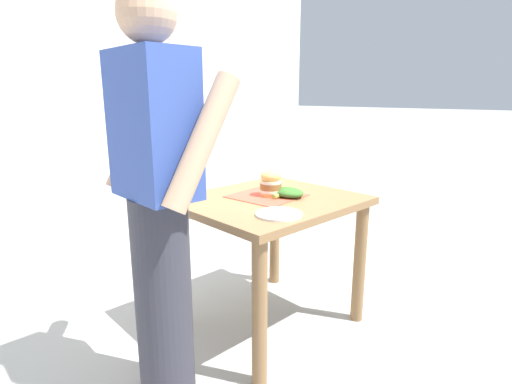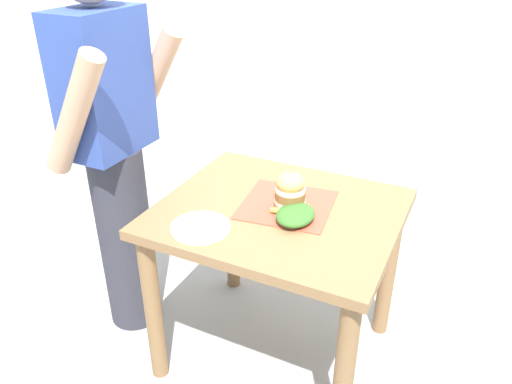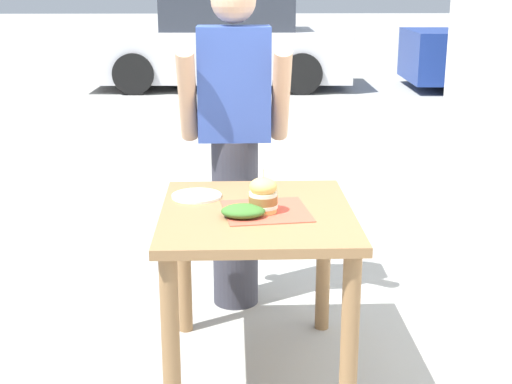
{
  "view_description": "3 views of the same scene",
  "coord_description": "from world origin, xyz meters",
  "px_view_note": "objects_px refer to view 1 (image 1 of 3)",
  "views": [
    {
      "loc": [
        -1.48,
        1.5,
        1.29
      ],
      "look_at": [
        0.0,
        0.1,
        0.8
      ],
      "focal_mm": 28.0,
      "sensor_mm": 36.0,
      "label": 1
    },
    {
      "loc": [
        -1.55,
        -0.65,
        1.72
      ],
      "look_at": [
        0.0,
        0.1,
        0.8
      ],
      "focal_mm": 35.0,
      "sensor_mm": 36.0,
      "label": 2
    },
    {
      "loc": [
        -0.1,
        -2.83,
        1.66
      ],
      "look_at": [
        0.0,
        0.1,
        0.8
      ],
      "focal_mm": 50.0,
      "sensor_mm": 36.0,
      "label": 3
    }
  ],
  "objects_px": {
    "pickle_spear": "(278,196)",
    "diner_across_table": "(159,200)",
    "side_plate_with_forks": "(279,214)",
    "patio_table": "(269,222)",
    "sandwich": "(271,183)",
    "side_salad": "(289,192)"
  },
  "relations": [
    {
      "from": "patio_table",
      "to": "pickle_spear",
      "type": "distance_m",
      "value": 0.16
    },
    {
      "from": "sandwich",
      "to": "side_salad",
      "type": "relative_size",
      "value": 1.01
    },
    {
      "from": "side_salad",
      "to": "patio_table",
      "type": "bearing_deg",
      "value": 57.59
    },
    {
      "from": "pickle_spear",
      "to": "diner_across_table",
      "type": "bearing_deg",
      "value": 93.5
    },
    {
      "from": "side_plate_with_forks",
      "to": "diner_across_table",
      "type": "height_order",
      "value": "diner_across_table"
    },
    {
      "from": "patio_table",
      "to": "side_plate_with_forks",
      "type": "height_order",
      "value": "side_plate_with_forks"
    },
    {
      "from": "pickle_spear",
      "to": "side_salad",
      "type": "distance_m",
      "value": 0.07
    },
    {
      "from": "sandwich",
      "to": "patio_table",
      "type": "bearing_deg",
      "value": 125.59
    },
    {
      "from": "pickle_spear",
      "to": "side_plate_with_forks",
      "type": "height_order",
      "value": "pickle_spear"
    },
    {
      "from": "sandwich",
      "to": "diner_across_table",
      "type": "xyz_separation_m",
      "value": [
        -0.11,
        0.75,
        0.06
      ]
    },
    {
      "from": "pickle_spear",
      "to": "side_plate_with_forks",
      "type": "bearing_deg",
      "value": 133.86
    },
    {
      "from": "diner_across_table",
      "to": "side_salad",
      "type": "bearing_deg",
      "value": -87.92
    },
    {
      "from": "sandwich",
      "to": "side_salad",
      "type": "distance_m",
      "value": 0.11
    },
    {
      "from": "side_plate_with_forks",
      "to": "side_salad",
      "type": "distance_m",
      "value": 0.35
    },
    {
      "from": "patio_table",
      "to": "diner_across_table",
      "type": "bearing_deg",
      "value": 96.94
    },
    {
      "from": "sandwich",
      "to": "side_plate_with_forks",
      "type": "bearing_deg",
      "value": 140.65
    },
    {
      "from": "side_salad",
      "to": "pickle_spear",
      "type": "bearing_deg",
      "value": 75.63
    },
    {
      "from": "diner_across_table",
      "to": "patio_table",
      "type": "bearing_deg",
      "value": -83.06
    },
    {
      "from": "patio_table",
      "to": "sandwich",
      "type": "bearing_deg",
      "value": -54.41
    },
    {
      "from": "side_plate_with_forks",
      "to": "diner_across_table",
      "type": "bearing_deg",
      "value": 71.7
    },
    {
      "from": "side_salad",
      "to": "diner_across_table",
      "type": "xyz_separation_m",
      "value": [
        -0.03,
        0.81,
        0.11
      ]
    },
    {
      "from": "patio_table",
      "to": "diner_across_table",
      "type": "xyz_separation_m",
      "value": [
        -0.09,
        0.72,
        0.28
      ]
    }
  ]
}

